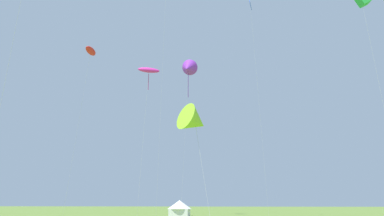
# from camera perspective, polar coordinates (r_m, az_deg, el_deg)

# --- Properties ---
(kite_red_parafoil) EXTENTS (2.45, 3.20, 24.59)m
(kite_red_parafoil) POSITION_cam_1_polar(r_m,az_deg,el_deg) (57.27, -15.51, 8.54)
(kite_red_parafoil) COLOR red
(kite_red_parafoil) RESTS_ON ground
(kite_blue_diamond) EXTENTS (1.40, 2.86, 36.76)m
(kite_blue_diamond) POSITION_cam_1_polar(r_m,az_deg,el_deg) (66.75, 9.17, 14.77)
(kite_blue_diamond) COLOR blue
(kite_blue_diamond) RESTS_ON ground
(kite_lime_delta) EXTENTS (3.30, 3.86, 9.63)m
(kite_lime_delta) POSITION_cam_1_polar(r_m,az_deg,el_deg) (28.40, 0.44, -2.07)
(kite_lime_delta) COLOR #99DB2D
(kite_lime_delta) RESTS_ON ground
(kite_magenta_parafoil) EXTENTS (2.86, 3.05, 18.25)m
(kite_magenta_parafoil) POSITION_cam_1_polar(r_m,az_deg,el_deg) (44.91, -6.76, 5.85)
(kite_magenta_parafoil) COLOR #E02DA3
(kite_magenta_parafoil) RESTS_ON ground
(kite_purple_delta) EXTENTS (3.51, 4.02, 28.71)m
(kite_purple_delta) POSITION_cam_1_polar(r_m,az_deg,el_deg) (69.51, -0.59, 6.23)
(kite_purple_delta) COLOR purple
(kite_purple_delta) RESTS_ON ground
(festival_tent_center) EXTENTS (3.87, 3.87, 2.52)m
(festival_tent_center) POSITION_cam_1_polar(r_m,az_deg,el_deg) (61.48, -1.96, -15.22)
(festival_tent_center) COLOR white
(festival_tent_center) RESTS_ON ground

